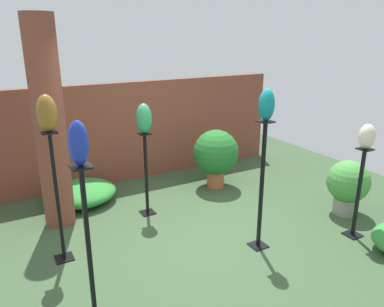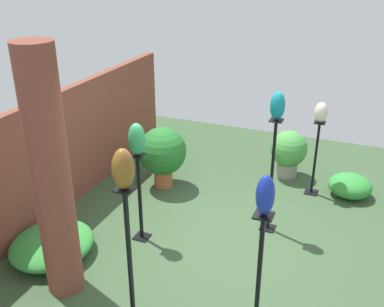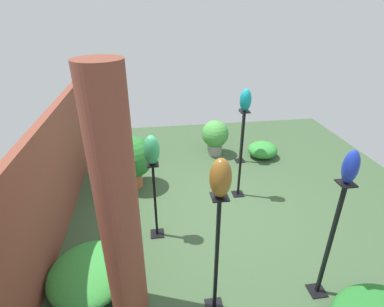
{
  "view_description": "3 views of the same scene",
  "coord_description": "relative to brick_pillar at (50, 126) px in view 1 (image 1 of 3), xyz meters",
  "views": [
    {
      "loc": [
        -2.27,
        -3.79,
        2.53
      ],
      "look_at": [
        -0.05,
        0.14,
        1.06
      ],
      "focal_mm": 35.0,
      "sensor_mm": 36.0,
      "label": 1
    },
    {
      "loc": [
        -4.77,
        -1.66,
        3.5
      ],
      "look_at": [
        0.04,
        0.31,
        1.14
      ],
      "focal_mm": 42.0,
      "sensor_mm": 36.0,
      "label": 2
    },
    {
      "loc": [
        -3.94,
        0.83,
        3.14
      ],
      "look_at": [
        -0.1,
        0.28,
        1.17
      ],
      "focal_mm": 28.0,
      "sensor_mm": 36.0,
      "label": 3
    }
  ],
  "objects": [
    {
      "name": "art_vase_bronze",
      "position": [
        -0.15,
        -0.95,
        0.35
      ],
      "size": [
        0.21,
        0.2,
        0.39
      ],
      "primitive_type": "ellipsoid",
      "color": "brown",
      "rests_on": "pedestal_bronze"
    },
    {
      "name": "pedestal_ivory",
      "position": [
        3.25,
        -2.25,
        -0.84
      ],
      "size": [
        0.2,
        0.2,
        1.19
      ],
      "color": "black",
      "rests_on": "ground"
    },
    {
      "name": "brick_wall_back",
      "position": [
        1.57,
        1.08,
        -0.52
      ],
      "size": [
        5.6,
        0.12,
        1.74
      ],
      "primitive_type": "cube",
      "color": "brown",
      "rests_on": "ground"
    },
    {
      "name": "art_vase_jade",
      "position": [
        1.16,
        -0.35,
        0.04
      ],
      "size": [
        0.21,
        0.21,
        0.41
      ],
      "primitive_type": "ellipsoid",
      "color": "#2D9356",
      "rests_on": "pedestal_jade"
    },
    {
      "name": "brick_pillar",
      "position": [
        0.0,
        0.0,
        0.0
      ],
      "size": [
        0.4,
        0.4,
        2.77
      ],
      "primitive_type": "cylinder",
      "color": "brown",
      "rests_on": "ground"
    },
    {
      "name": "art_vase_ivory",
      "position": [
        3.25,
        -2.25,
        -0.04
      ],
      "size": [
        0.19,
        0.19,
        0.3
      ],
      "primitive_type": "ellipsoid",
      "color": "beige",
      "rests_on": "pedestal_ivory"
    },
    {
      "name": "potted_plant_walkway_edge",
      "position": [
        2.58,
        0.01,
        -0.79
      ],
      "size": [
        0.76,
        0.76,
        1.0
      ],
      "color": "#B25B38",
      "rests_on": "ground"
    },
    {
      "name": "foliage_bed_center",
      "position": [
        0.41,
        0.51,
        -1.23
      ],
      "size": [
        1.08,
        1.0,
        0.31
      ],
      "primitive_type": "ellipsoid",
      "color": "#338C38",
      "rests_on": "ground"
    },
    {
      "name": "potted_plant_back_center",
      "position": [
        3.68,
        -1.77,
        -0.92
      ],
      "size": [
        0.6,
        0.6,
        0.81
      ],
      "color": "gray",
      "rests_on": "ground"
    },
    {
      "name": "pedestal_teal",
      "position": [
        2.01,
        -1.85,
        -0.64
      ],
      "size": [
        0.2,
        0.2,
        1.59
      ],
      "color": "black",
      "rests_on": "ground"
    },
    {
      "name": "ground_plane",
      "position": [
        1.57,
        -1.2,
        -1.38
      ],
      "size": [
        8.0,
        8.0,
        0.0
      ],
      "primitive_type": "plane",
      "color": "#385133"
    },
    {
      "name": "pedestal_jade",
      "position": [
        1.16,
        -0.35,
        -0.83
      ],
      "size": [
        0.2,
        0.2,
        1.21
      ],
      "color": "black",
      "rests_on": "ground"
    },
    {
      "name": "pedestal_cobalt",
      "position": [
        -0.13,
        -2.22,
        -0.66
      ],
      "size": [
        0.2,
        0.2,
        1.56
      ],
      "color": "black",
      "rests_on": "ground"
    },
    {
      "name": "art_vase_teal",
      "position": [
        2.01,
        -1.85,
        0.39
      ],
      "size": [
        0.18,
        0.18,
        0.36
      ],
      "primitive_type": "ellipsoid",
      "color": "#0F727A",
      "rests_on": "pedestal_teal"
    },
    {
      "name": "pedestal_bronze",
      "position": [
        -0.15,
        -0.95,
        -0.67
      ],
      "size": [
        0.2,
        0.2,
        1.54
      ],
      "color": "black",
      "rests_on": "ground"
    },
    {
      "name": "art_vase_cobalt",
      "position": [
        -0.13,
        -2.22,
        0.35
      ],
      "size": [
        0.16,
        0.15,
        0.36
      ],
      "primitive_type": "ellipsoid",
      "color": "#192D9E",
      "rests_on": "pedestal_cobalt"
    }
  ]
}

